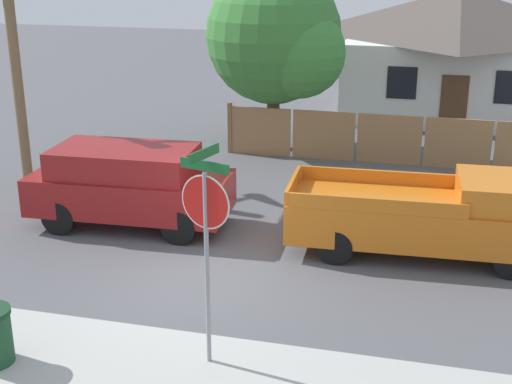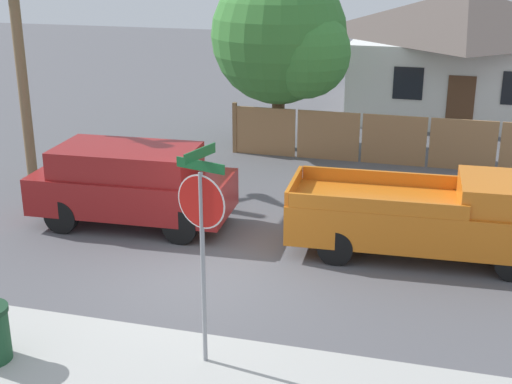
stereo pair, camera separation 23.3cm
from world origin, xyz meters
name	(u,v)px [view 1 (the left image)]	position (x,y,z in m)	size (l,w,h in m)	color
ground_plane	(205,278)	(0.00, 0.00, 0.00)	(80.00, 80.00, 0.00)	#56565B
sidewalk_strip	(129,382)	(0.00, -3.60, 0.00)	(36.00, 3.20, 0.01)	#B2B2AD
wooden_fence	(423,142)	(3.83, 8.60, 0.74)	(11.76, 0.12, 1.57)	#997047
house	(456,49)	(4.70, 16.32, 2.38)	(8.47, 7.77, 4.60)	white
oak_tree	(279,39)	(-0.63, 9.39, 3.42)	(4.35, 4.14, 5.58)	brown
red_suv	(129,184)	(-2.52, 2.24, 1.00)	(4.59, 2.11, 1.84)	maroon
orange_pickup	(434,215)	(4.23, 2.25, 0.87)	(5.62, 2.19, 1.75)	orange
stop_sign	(206,221)	(0.97, -2.75, 2.35)	(0.80, 0.72, 3.44)	gray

